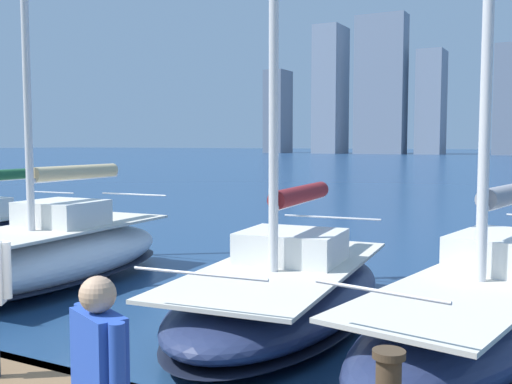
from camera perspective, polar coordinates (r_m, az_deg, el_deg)
sailboat_grey at (r=10.06m, az=21.66°, el=-9.63°), size 3.74×8.72×12.18m
sailboat_maroon at (r=10.61m, az=2.71°, el=-8.99°), size 3.55×7.06×10.93m
sailboat_tan at (r=13.94m, az=-18.97°, el=-5.43°), size 3.11×6.95×10.33m
person_blue_shirt at (r=4.01m, az=-14.67°, el=-17.23°), size 0.58×0.36×1.70m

